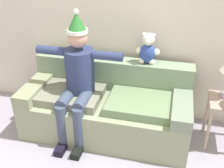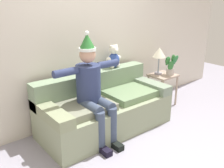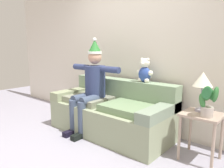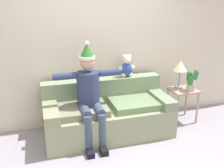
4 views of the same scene
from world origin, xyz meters
TOP-DOWN VIEW (x-y plane):
  - ground_plane at (0.00, 0.00)m, footprint 10.00×10.00m
  - back_wall at (0.00, 1.55)m, footprint 7.00×0.10m
  - couch at (0.00, 1.01)m, footprint 2.00×0.91m
  - person_seated at (-0.31, 0.85)m, footprint 1.02×0.77m
  - teddy_bear at (0.43, 1.30)m, footprint 0.29×0.17m
  - side_table at (1.41, 1.06)m, footprint 0.45×0.42m
  - table_lamp at (1.36, 1.14)m, footprint 0.24×0.24m
  - potted_plant at (1.49, 0.97)m, footprint 0.23×0.30m

SIDE VIEW (x-z plane):
  - ground_plane at x=0.00m, z-range 0.00..0.00m
  - couch at x=0.00m, z-range -0.09..0.76m
  - side_table at x=1.41m, z-range 0.18..0.78m
  - person_seated at x=-0.31m, z-range 0.02..1.56m
  - potted_plant at x=1.49m, z-range 0.59..1.00m
  - table_lamp at x=1.36m, z-range 0.73..1.23m
  - teddy_bear at x=0.43m, z-range 0.83..1.21m
  - back_wall at x=0.00m, z-range 0.00..2.70m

